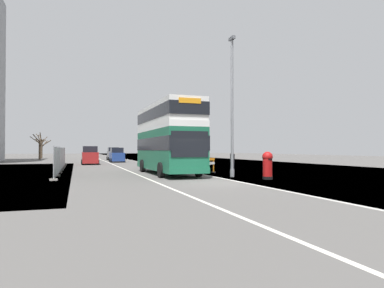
{
  "coord_description": "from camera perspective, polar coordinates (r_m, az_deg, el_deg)",
  "views": [
    {
      "loc": [
        -7.2,
        -17.28,
        1.83
      ],
      "look_at": [
        0.37,
        5.09,
        2.2
      ],
      "focal_mm": 32.08,
      "sensor_mm": 36.0,
      "label": 1
    }
  ],
  "objects": [
    {
      "name": "car_receding_far",
      "position": [
        59.9,
        -12.99,
        -1.65
      ],
      "size": [
        1.95,
        4.02,
        2.16
      ],
      "color": "slate",
      "rests_on": "ground"
    },
    {
      "name": "car_oncoming_near",
      "position": [
        43.5,
        -16.61,
        -1.9
      ],
      "size": [
        2.02,
        4.28,
        2.21
      ],
      "color": "maroon",
      "rests_on": "ground"
    },
    {
      "name": "ground",
      "position": [
        19.14,
        5.16,
        -6.53
      ],
      "size": [
        140.0,
        280.0,
        0.1
      ],
      "color": "#565451"
    },
    {
      "name": "construction_site_fence",
      "position": [
        31.8,
        -20.95,
        -2.37
      ],
      "size": [
        0.44,
        20.6,
        2.04
      ],
      "color": "#A8AAAD",
      "rests_on": "ground"
    },
    {
      "name": "car_receding_mid",
      "position": [
        50.23,
        -12.39,
        -1.85
      ],
      "size": [
        1.97,
        4.3,
        2.07
      ],
      "color": "navy",
      "rests_on": "ground"
    },
    {
      "name": "lamppost_foreground",
      "position": [
        23.1,
        6.68,
        5.6
      ],
      "size": [
        0.29,
        0.7,
        9.36
      ],
      "color": "gray",
      "rests_on": "ground"
    },
    {
      "name": "pedestrian_at_kerb",
      "position": [
        25.87,
        6.72,
        -3.04
      ],
      "size": [
        0.34,
        0.34,
        1.71
      ],
      "color": "#2D3342",
      "rests_on": "ground"
    },
    {
      "name": "bare_tree_far_verge_mid",
      "position": [
        66.55,
        -24.03,
        -0.44
      ],
      "size": [
        2.8,
        3.15,
        4.49
      ],
      "color": "#4C3D2D",
      "rests_on": "ground"
    },
    {
      "name": "roadworks_barrier",
      "position": [
        26.52,
        2.01,
        -3.22
      ],
      "size": [
        1.94,
        0.81,
        1.17
      ],
      "color": "orange",
      "rests_on": "ground"
    },
    {
      "name": "red_pillar_postbox",
      "position": [
        21.42,
        12.44,
        -3.29
      ],
      "size": [
        0.64,
        0.64,
        1.69
      ],
      "color": "black",
      "rests_on": "ground"
    },
    {
      "name": "double_decker_bus",
      "position": [
        25.56,
        -4.11,
        1.1
      ],
      "size": [
        2.96,
        10.39,
        5.11
      ],
      "color": "#196042",
      "rests_on": "ground"
    },
    {
      "name": "bare_tree_far_verge_far",
      "position": [
        75.99,
        -23.74,
        -0.28
      ],
      "size": [
        2.99,
        2.97,
        5.27
      ],
      "color": "#4C3D2D",
      "rests_on": "ground"
    }
  ]
}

